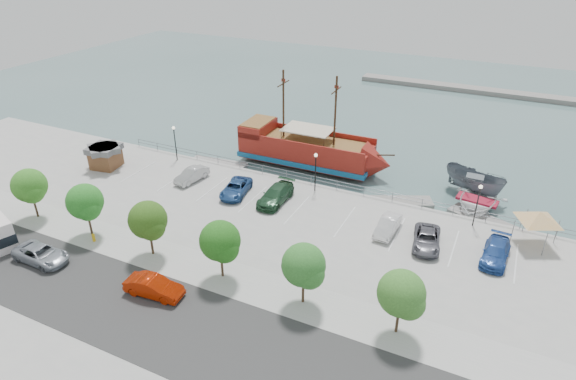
% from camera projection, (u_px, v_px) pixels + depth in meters
% --- Properties ---
extents(ground, '(160.00, 160.00, 0.00)m').
position_uv_depth(ground, '(288.00, 228.00, 46.38)').
color(ground, '#446564').
extents(street, '(100.00, 8.00, 0.04)m').
position_uv_depth(street, '(188.00, 329.00, 33.20)').
color(street, '#353535').
rests_on(street, land_slab).
extents(sidewalk, '(100.00, 4.00, 0.05)m').
position_uv_depth(sidewalk, '(234.00, 279.00, 37.96)').
color(sidewalk, '#A6A6A5').
rests_on(sidewalk, land_slab).
extents(seawall_railing, '(50.00, 0.06, 1.00)m').
position_uv_depth(seawall_railing, '(320.00, 181.00, 51.85)').
color(seawall_railing, slate).
rests_on(seawall_railing, land_slab).
extents(far_shore, '(40.00, 3.00, 0.80)m').
position_uv_depth(far_shore, '(472.00, 89.00, 86.04)').
color(far_shore, gray).
rests_on(far_shore, ground).
extents(pirate_ship, '(18.91, 5.53, 11.89)m').
position_uv_depth(pirate_ship, '(316.00, 152.00, 57.60)').
color(pirate_ship, maroon).
rests_on(pirate_ship, ground).
extents(patrol_boat, '(7.40, 5.28, 2.69)m').
position_uv_depth(patrol_boat, '(474.00, 184.00, 51.69)').
color(patrol_boat, slate).
rests_on(patrol_boat, ground).
extents(speedboat, '(6.16, 7.96, 1.52)m').
position_uv_depth(speedboat, '(477.00, 203.00, 49.23)').
color(speedboat, silver).
rests_on(speedboat, ground).
extents(dock_west, '(7.28, 2.78, 0.41)m').
position_uv_depth(dock_west, '(218.00, 163.00, 58.93)').
color(dock_west, gray).
rests_on(dock_west, ground).
extents(dock_mid, '(7.73, 5.12, 0.43)m').
position_uv_depth(dock_mid, '(396.00, 202.00, 50.47)').
color(dock_mid, gray).
rests_on(dock_mid, ground).
extents(dock_east, '(7.75, 4.91, 0.43)m').
position_uv_depth(dock_east, '(486.00, 222.00, 47.04)').
color(dock_east, gray).
rests_on(dock_east, ground).
extents(shed, '(3.65, 3.65, 2.62)m').
position_uv_depth(shed, '(105.00, 156.00, 55.58)').
color(shed, brown).
rests_on(shed, land_slab).
extents(canopy_tent, '(5.63, 5.63, 3.66)m').
position_uv_depth(canopy_tent, '(540.00, 212.00, 40.99)').
color(canopy_tent, slate).
rests_on(canopy_tent, land_slab).
extents(street_van, '(5.00, 2.34, 1.38)m').
position_uv_depth(street_van, '(41.00, 254.00, 39.79)').
color(street_van, '#8D949E').
rests_on(street_van, street).
extents(street_sedan, '(4.70, 2.05, 1.50)m').
position_uv_depth(street_sedan, '(154.00, 287.00, 36.02)').
color(street_sedan, '#A91F03').
rests_on(street_sedan, street).
extents(fire_hydrant, '(0.28, 0.28, 0.81)m').
position_uv_depth(fire_hydrant, '(94.00, 237.00, 42.44)').
color(fire_hydrant, gold).
rests_on(fire_hydrant, sidewalk).
extents(lamp_post_left, '(0.36, 0.36, 4.28)m').
position_uv_depth(lamp_post_left, '(175.00, 137.00, 56.56)').
color(lamp_post_left, black).
rests_on(lamp_post_left, land_slab).
extents(lamp_post_mid, '(0.36, 0.36, 4.28)m').
position_uv_depth(lamp_post_mid, '(316.00, 165.00, 49.68)').
color(lamp_post_mid, black).
rests_on(lamp_post_mid, land_slab).
extents(lamp_post_right, '(0.36, 0.36, 4.28)m').
position_uv_depth(lamp_post_right, '(478.00, 198.00, 43.56)').
color(lamp_post_right, black).
rests_on(lamp_post_right, land_slab).
extents(tree_a, '(3.30, 3.20, 5.00)m').
position_uv_depth(tree_a, '(30.00, 187.00, 44.70)').
color(tree_a, '#473321').
rests_on(tree_a, sidewalk).
extents(tree_b, '(3.30, 3.20, 5.00)m').
position_uv_depth(tree_b, '(86.00, 203.00, 42.03)').
color(tree_b, '#473321').
rests_on(tree_b, sidewalk).
extents(tree_c, '(3.30, 3.20, 5.00)m').
position_uv_depth(tree_c, '(149.00, 222.00, 39.35)').
color(tree_c, '#473321').
rests_on(tree_c, sidewalk).
extents(tree_d, '(3.30, 3.20, 5.00)m').
position_uv_depth(tree_d, '(221.00, 243.00, 36.68)').
color(tree_d, '#473321').
rests_on(tree_d, sidewalk).
extents(tree_e, '(3.30, 3.20, 5.00)m').
position_uv_depth(tree_e, '(305.00, 267.00, 34.00)').
color(tree_e, '#473321').
rests_on(tree_e, sidewalk).
extents(tree_f, '(3.30, 3.20, 5.00)m').
position_uv_depth(tree_f, '(403.00, 296.00, 31.32)').
color(tree_f, '#473321').
rests_on(tree_f, sidewalk).
extents(parked_car_b, '(2.12, 4.46, 1.41)m').
position_uv_depth(parked_car_b, '(192.00, 175.00, 52.75)').
color(parked_car_b, '#AAAAAA').
rests_on(parked_car_b, land_slab).
extents(parked_car_c, '(3.15, 5.29, 1.38)m').
position_uv_depth(parked_car_c, '(236.00, 188.00, 50.04)').
color(parked_car_c, '#254B88').
rests_on(parked_car_c, land_slab).
extents(parked_car_d, '(2.23, 5.45, 1.58)m').
position_uv_depth(parked_car_d, '(276.00, 195.00, 48.58)').
color(parked_car_d, '#234B2E').
rests_on(parked_car_d, land_slab).
extents(parked_car_f, '(1.71, 4.39, 1.42)m').
position_uv_depth(parked_car_f, '(388.00, 226.00, 43.61)').
color(parked_car_f, white).
rests_on(parked_car_f, land_slab).
extents(parked_car_g, '(3.00, 5.18, 1.36)m').
position_uv_depth(parked_car_g, '(427.00, 239.00, 41.72)').
color(parked_car_g, '#575660').
rests_on(parked_car_g, land_slab).
extents(parked_car_h, '(2.32, 5.09, 1.44)m').
position_uv_depth(parked_car_h, '(496.00, 252.00, 39.97)').
color(parked_car_h, '#254995').
rests_on(parked_car_h, land_slab).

